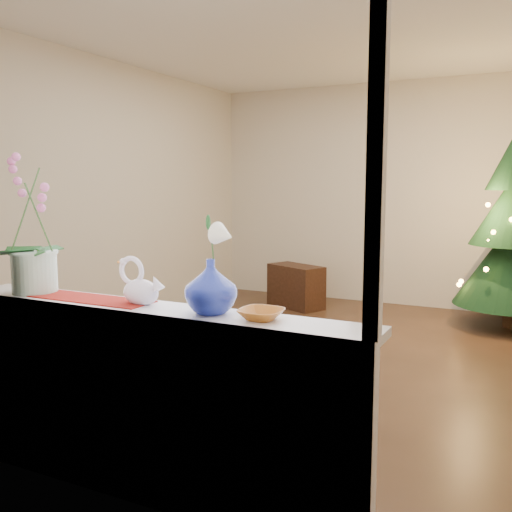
{
  "coord_description": "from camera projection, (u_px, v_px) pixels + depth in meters",
  "views": [
    {
      "loc": [
        1.61,
        -4.49,
        1.49
      ],
      "look_at": [
        0.07,
        -1.4,
        1.05
      ],
      "focal_mm": 40.0,
      "sensor_mm": 36.0,
      "label": 1
    }
  ],
  "objects": [
    {
      "name": "wall_back",
      "position": [
        393.0,
        195.0,
        6.93
      ],
      "size": [
        4.5,
        0.1,
        2.7
      ],
      "primitive_type": "cube",
      "color": "beige",
      "rests_on": "ground"
    },
    {
      "name": "runner",
      "position": [
        88.0,
        298.0,
        2.83
      ],
      "size": [
        0.7,
        0.2,
        0.01
      ],
      "primitive_type": "cube",
      "color": "maroon",
      "rests_on": "windowsill"
    },
    {
      "name": "orchid_pot",
      "position": [
        32.0,
        223.0,
        2.95
      ],
      "size": [
        0.26,
        0.26,
        0.73
      ],
      "primitive_type": null,
      "rotation": [
        0.0,
        0.0,
        0.05
      ],
      "color": "beige",
      "rests_on": "windowsill"
    },
    {
      "name": "wall_left",
      "position": [
        111.0,
        197.0,
        5.71
      ],
      "size": [
        0.1,
        5.0,
        2.7
      ],
      "primitive_type": "cube",
      "color": "beige",
      "rests_on": "ground"
    },
    {
      "name": "blue_vase",
      "position": [
        211.0,
        282.0,
        2.51
      ],
      "size": [
        0.29,
        0.29,
        0.28
      ],
      "primitive_type": "imported",
      "rotation": [
        0.0,
        0.0,
        -0.09
      ],
      "color": "navy",
      "rests_on": "windowsill"
    },
    {
      "name": "windowsill",
      "position": [
        150.0,
        310.0,
        2.67
      ],
      "size": [
        2.2,
        0.26,
        0.04
      ],
      "primitive_type": "cube",
      "color": "white",
      "rests_on": "window_apron"
    },
    {
      "name": "lily",
      "position": [
        210.0,
        227.0,
        2.48
      ],
      "size": [
        0.15,
        0.09,
        0.21
      ],
      "primitive_type": null,
      "color": "white",
      "rests_on": "blue_vase"
    },
    {
      "name": "paperweight",
      "position": [
        207.0,
        307.0,
        2.48
      ],
      "size": [
        0.08,
        0.08,
        0.07
      ],
      "primitive_type": "sphere",
      "rotation": [
        0.0,
        0.0,
        0.06
      ],
      "color": "white",
      "rests_on": "windowsill"
    },
    {
      "name": "ceiling",
      "position": [
        326.0,
        30.0,
        4.54
      ],
      "size": [
        5.0,
        5.0,
        0.0
      ],
      "primitive_type": "plane",
      "color": "white",
      "rests_on": "wall_back"
    },
    {
      "name": "wall_front",
      "position": [
        130.0,
        216.0,
        2.49
      ],
      "size": [
        4.5,
        0.1,
        2.7
      ],
      "primitive_type": "cube",
      "color": "beige",
      "rests_on": "ground"
    },
    {
      "name": "window_frame",
      "position": [
        132.0,
        135.0,
        2.48
      ],
      "size": [
        2.22,
        0.06,
        1.6
      ],
      "primitive_type": null,
      "color": "white",
      "rests_on": "windowsill"
    },
    {
      "name": "ground",
      "position": [
        321.0,
        358.0,
        4.89
      ],
      "size": [
        5.0,
        5.0,
        0.0
      ],
      "primitive_type": "plane",
      "color": "#322014",
      "rests_on": "ground"
    },
    {
      "name": "swan",
      "position": [
        141.0,
        282.0,
        2.69
      ],
      "size": [
        0.27,
        0.15,
        0.22
      ],
      "primitive_type": null,
      "rotation": [
        0.0,
        0.0,
        0.13
      ],
      "color": "silver",
      "rests_on": "windowsill"
    },
    {
      "name": "amber_dish",
      "position": [
        261.0,
        315.0,
        2.4
      ],
      "size": [
        0.16,
        0.16,
        0.04
      ],
      "primitive_type": "imported",
      "rotation": [
        0.0,
        0.0,
        0.01
      ],
      "color": "#A45B1C",
      "rests_on": "windowsill"
    },
    {
      "name": "window_apron",
      "position": [
        141.0,
        411.0,
        2.65
      ],
      "size": [
        2.2,
        0.08,
        0.88
      ],
      "primitive_type": "cube",
      "color": "white",
      "rests_on": "ground"
    },
    {
      "name": "side_table",
      "position": [
        296.0,
        286.0,
        6.86
      ],
      "size": [
        0.76,
        0.59,
        0.51
      ],
      "primitive_type": "cube",
      "rotation": [
        0.0,
        0.0,
        -0.43
      ],
      "color": "black",
      "rests_on": "ground"
    }
  ]
}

